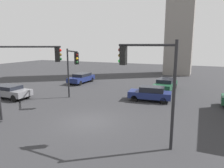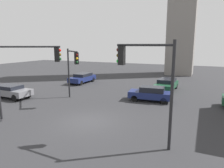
{
  "view_description": "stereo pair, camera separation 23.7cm",
  "coord_description": "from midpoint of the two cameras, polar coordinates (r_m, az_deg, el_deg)",
  "views": [
    {
      "loc": [
        6.95,
        -11.84,
        5.32
      ],
      "look_at": [
        -0.22,
        4.59,
        1.88
      ],
      "focal_mm": 32.87,
      "sensor_mm": 36.0,
      "label": 1
    },
    {
      "loc": [
        7.16,
        -11.75,
        5.32
      ],
      "look_at": [
        -0.22,
        4.59,
        1.88
      ],
      "focal_mm": 32.87,
      "sensor_mm": 36.0,
      "label": 2
    }
  ],
  "objects": [
    {
      "name": "ground_plane",
      "position": [
        14.74,
        -6.95,
        -10.36
      ],
      "size": [
        90.27,
        90.27,
        0.0
      ],
      "primitive_type": "plane",
      "color": "#2D2D30"
    },
    {
      "name": "traffic_light_0",
      "position": [
        10.61,
        9.44,
        3.19
      ],
      "size": [
        3.09,
        0.39,
        5.56
      ],
      "rotation": [
        0.0,
        0.0,
        3.09
      ],
      "color": "black",
      "rests_on": "ground_plane"
    },
    {
      "name": "traffic_light_1",
      "position": [
        19.36,
        -11.41,
        5.46
      ],
      "size": [
        2.82,
        2.53,
        4.95
      ],
      "rotation": [
        0.0,
        0.0,
        -0.73
      ],
      "color": "black",
      "rests_on": "ground_plane"
    },
    {
      "name": "traffic_light_2",
      "position": [
        15.57,
        -22.99,
        4.86
      ],
      "size": [
        3.97,
        2.38,
        5.35
      ],
      "rotation": [
        0.0,
        0.0,
        0.52
      ],
      "color": "black",
      "rests_on": "ground_plane"
    },
    {
      "name": "car_0",
      "position": [
        19.99,
        10.27,
        -2.56
      ],
      "size": [
        4.14,
        2.05,
        1.4
      ],
      "rotation": [
        0.0,
        0.0,
        3.24
      ],
      "color": "navy",
      "rests_on": "ground_plane"
    },
    {
      "name": "car_1",
      "position": [
        29.21,
        -8.72,
        1.7
      ],
      "size": [
        1.95,
        4.57,
        1.35
      ],
      "rotation": [
        0.0,
        0.0,
        -1.6
      ],
      "color": "navy",
      "rests_on": "ground_plane"
    },
    {
      "name": "car_2",
      "position": [
        25.12,
        14.41,
        -0.03
      ],
      "size": [
        2.27,
        4.64,
        1.34
      ],
      "rotation": [
        0.0,
        0.0,
        -1.64
      ],
      "color": "#19472D",
      "rests_on": "ground_plane"
    },
    {
      "name": "car_4",
      "position": [
        23.12,
        -26.84,
        -1.8
      ],
      "size": [
        4.27,
        1.88,
        1.31
      ],
      "rotation": [
        0.0,
        0.0,
        -0.0
      ],
      "color": "slate",
      "rests_on": "ground_plane"
    }
  ]
}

